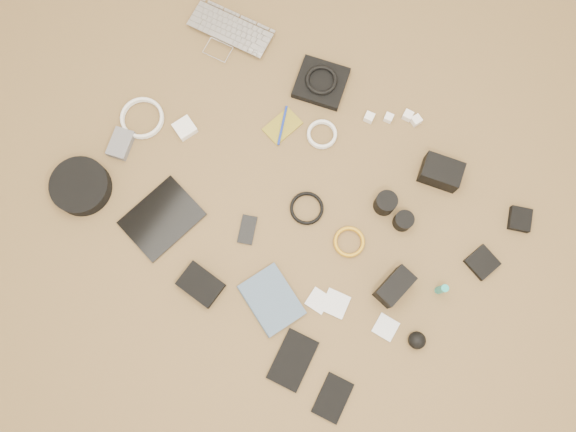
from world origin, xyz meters
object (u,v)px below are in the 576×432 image
Objects in this scene: laptop at (225,39)px; phone at (247,230)px; tablet at (162,219)px; headphone_case at (81,186)px; paperback at (253,312)px; dslr_camera at (441,172)px.

phone is at bearing -56.02° from laptop.
headphone_case is (-0.30, -0.07, 0.02)m from tablet.
headphone_case is 1.01× the size of paperback.
laptop reaches higher than phone.
dslr_camera reaches higher than tablet.
phone is (-0.44, -0.55, -0.04)m from dslr_camera.
paperback is (0.18, -0.22, 0.01)m from phone.
dslr_camera is at bearing 3.33° from paperback.
phone is 0.49× the size of headphone_case.
tablet is at bearing -79.99° from laptop.
tablet is (-0.71, -0.69, -0.03)m from dslr_camera.
tablet is at bearing 101.82° from paperback.
laptop reaches higher than paperback.
dslr_camera reaches higher than headphone_case.
laptop is 1.26× the size of tablet.
laptop is 3.11× the size of phone.
laptop is 2.31× the size of dslr_camera.
phone is at bearing 38.98° from tablet.
laptop is at bearing 119.88° from tablet.
headphone_case is (-1.01, -0.77, -0.01)m from dslr_camera.
tablet is 1.23× the size of paperback.
phone is 0.29m from paperback.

